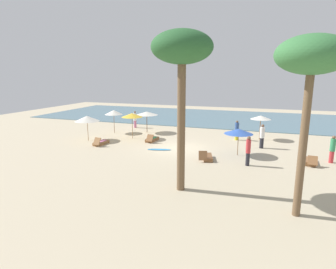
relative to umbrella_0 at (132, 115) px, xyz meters
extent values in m
plane|color=#BCAD8E|center=(4.97, -2.02, -2.15)|extent=(60.00, 60.00, 0.00)
cube|color=slate|center=(4.97, 14.98, -2.12)|extent=(48.00, 16.00, 0.06)
cylinder|color=brown|center=(0.00, 0.00, -1.01)|extent=(0.04, 0.04, 2.28)
cone|color=gold|center=(0.00, 0.00, 0.00)|extent=(1.90, 1.90, 0.35)
cylinder|color=brown|center=(9.64, -2.42, -1.19)|extent=(0.05, 0.05, 1.90)
cone|color=#3359B2|center=(9.64, -2.42, -0.38)|extent=(2.05, 2.05, 0.37)
cylinder|color=olive|center=(-3.39, -1.99, -1.07)|extent=(0.05, 0.05, 2.14)
cone|color=silver|center=(-3.39, -1.99, -0.19)|extent=(2.15, 2.15, 0.47)
cylinder|color=brown|center=(-2.86, 1.70, -1.03)|extent=(0.04, 0.04, 2.24)
cone|color=silver|center=(-2.86, 1.70, -0.07)|extent=(1.73, 1.73, 0.43)
cylinder|color=brown|center=(0.16, 2.93, -1.11)|extent=(0.06, 0.06, 2.07)
cone|color=silver|center=(0.16, 2.93, -0.20)|extent=(2.22, 2.22, 0.33)
cylinder|color=olive|center=(10.99, 3.39, -1.08)|extent=(0.06, 0.06, 2.13)
cone|color=silver|center=(10.99, 3.39, -0.13)|extent=(1.78, 1.78, 0.33)
cube|color=brown|center=(7.81, -4.16, -2.01)|extent=(0.98, 1.61, 0.28)
cube|color=brown|center=(7.62, -4.83, -1.71)|extent=(0.65, 0.51, 0.60)
cube|color=brown|center=(14.34, -2.84, -2.01)|extent=(0.71, 1.54, 0.28)
cube|color=brown|center=(14.39, -3.54, -1.73)|extent=(0.60, 0.53, 0.53)
cube|color=olive|center=(-1.46, -2.94, -2.01)|extent=(0.76, 1.56, 0.28)
cube|color=olive|center=(-1.39, -3.64, -1.71)|extent=(0.61, 0.47, 0.58)
cube|color=#D17299|center=(-1.46, -2.94, -1.85)|extent=(0.62, 1.10, 0.03)
cube|color=brown|center=(2.10, -0.40, -2.01)|extent=(0.76, 1.56, 0.28)
cube|color=brown|center=(2.18, -1.09, -1.71)|extent=(0.61, 0.48, 0.58)
cube|color=#338C59|center=(2.10, -0.40, -1.85)|extent=(0.62, 1.10, 0.03)
cylinder|color=#D17299|center=(-2.13, 4.92, -1.75)|extent=(0.38, 0.38, 0.79)
cylinder|color=white|center=(-2.13, 4.92, -0.94)|extent=(0.45, 0.45, 0.83)
sphere|color=brown|center=(-2.13, 4.92, -0.42)|extent=(0.22, 0.22, 0.22)
cylinder|color=yellow|center=(9.05, 2.53, -1.76)|extent=(0.41, 0.41, 0.77)
cylinder|color=#2D4C8C|center=(9.05, 2.53, -0.98)|extent=(0.49, 0.49, 0.80)
sphere|color=brown|center=(9.05, 2.53, -0.48)|extent=(0.22, 0.22, 0.22)
cylinder|color=#26262D|center=(10.49, -4.62, -1.73)|extent=(0.35, 0.35, 0.84)
cylinder|color=#BF3338|center=(10.49, -4.62, -0.88)|extent=(0.42, 0.42, 0.87)
sphere|color=brown|center=(10.49, -4.62, -0.33)|extent=(0.24, 0.24, 0.24)
cylinder|color=#BF3338|center=(15.69, -2.17, -1.75)|extent=(0.29, 0.29, 0.80)
cylinder|color=#338C59|center=(15.69, -2.17, -0.93)|extent=(0.34, 0.34, 0.83)
sphere|color=brown|center=(15.69, -2.17, -0.42)|extent=(0.23, 0.23, 0.23)
cylinder|color=#26262D|center=(11.23, 0.28, -1.73)|extent=(0.40, 0.40, 0.83)
cylinder|color=white|center=(11.23, 0.28, -0.88)|extent=(0.47, 0.47, 0.87)
sphere|color=brown|center=(11.23, 0.28, -0.34)|extent=(0.23, 0.23, 0.23)
cylinder|color=brown|center=(7.54, -9.71, 1.09)|extent=(0.40, 0.40, 6.48)
ellipsoid|color=#285B2D|center=(7.54, -9.71, 4.84)|extent=(2.89, 2.89, 1.59)
cylinder|color=brown|center=(12.86, -10.69, 0.85)|extent=(0.31, 0.31, 5.99)
ellipsoid|color=#38753D|center=(12.86, -10.69, 4.32)|extent=(2.72, 2.72, 1.49)
ellipsoid|color=#338CCC|center=(3.75, -2.94, -2.11)|extent=(1.92, 0.86, 0.07)
camera|label=1|loc=(11.39, -22.60, 3.60)|focal=30.01mm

